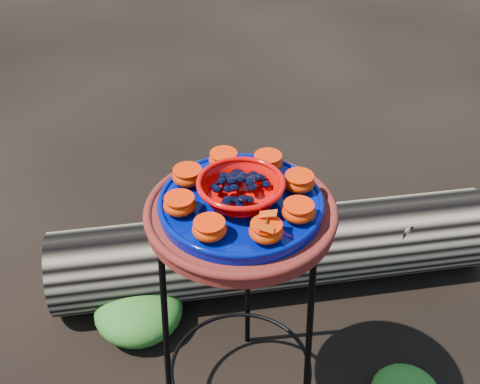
# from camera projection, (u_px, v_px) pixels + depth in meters

# --- Properties ---
(plant_stand) EXTENTS (0.44, 0.44, 0.70)m
(plant_stand) POSITION_uv_depth(u_px,v_px,m) (241.00, 321.00, 1.60)
(plant_stand) COLOR black
(plant_stand) RESTS_ON ground
(terracotta_saucer) EXTENTS (0.43, 0.43, 0.04)m
(terracotta_saucer) POSITION_uv_depth(u_px,v_px,m) (241.00, 215.00, 1.38)
(terracotta_saucer) COLOR #62100C
(terracotta_saucer) RESTS_ON plant_stand
(cobalt_plate) EXTENTS (0.37, 0.37, 0.02)m
(cobalt_plate) POSITION_uv_depth(u_px,v_px,m) (241.00, 204.00, 1.36)
(cobalt_plate) COLOR #000B55
(cobalt_plate) RESTS_ON terracotta_saucer
(red_bowl) EXTENTS (0.19, 0.19, 0.05)m
(red_bowl) POSITION_uv_depth(u_px,v_px,m) (241.00, 191.00, 1.34)
(red_bowl) COLOR #C50502
(red_bowl) RESTS_ON cobalt_plate
(glass_gems) EXTENTS (0.14, 0.14, 0.02)m
(glass_gems) POSITION_uv_depth(u_px,v_px,m) (241.00, 177.00, 1.32)
(glass_gems) COLOR black
(glass_gems) RESTS_ON red_bowl
(orange_half_0) EXTENTS (0.07, 0.07, 0.04)m
(orange_half_0) POSITION_uv_depth(u_px,v_px,m) (266.00, 231.00, 1.24)
(orange_half_0) COLOR red
(orange_half_0) RESTS_ON cobalt_plate
(orange_half_1) EXTENTS (0.07, 0.07, 0.04)m
(orange_half_1) POSITION_uv_depth(u_px,v_px,m) (298.00, 212.00, 1.29)
(orange_half_1) COLOR red
(orange_half_1) RESTS_ON cobalt_plate
(orange_half_2) EXTENTS (0.07, 0.07, 0.04)m
(orange_half_2) POSITION_uv_depth(u_px,v_px,m) (299.00, 182.00, 1.38)
(orange_half_2) COLOR red
(orange_half_2) RESTS_ON cobalt_plate
(orange_half_3) EXTENTS (0.07, 0.07, 0.04)m
(orange_half_3) POSITION_uv_depth(u_px,v_px,m) (268.00, 162.00, 1.44)
(orange_half_3) COLOR red
(orange_half_3) RESTS_ON cobalt_plate
(orange_half_4) EXTENTS (0.07, 0.07, 0.04)m
(orange_half_4) POSITION_uv_depth(u_px,v_px,m) (224.00, 160.00, 1.45)
(orange_half_4) COLOR red
(orange_half_4) RESTS_ON cobalt_plate
(orange_half_5) EXTENTS (0.07, 0.07, 0.04)m
(orange_half_5) POSITION_uv_depth(u_px,v_px,m) (188.00, 176.00, 1.39)
(orange_half_5) COLOR red
(orange_half_5) RESTS_ON cobalt_plate
(orange_half_6) EXTENTS (0.07, 0.07, 0.04)m
(orange_half_6) POSITION_uv_depth(u_px,v_px,m) (180.00, 205.00, 1.31)
(orange_half_6) COLOR red
(orange_half_6) RESTS_ON cobalt_plate
(orange_half_7) EXTENTS (0.07, 0.07, 0.04)m
(orange_half_7) POSITION_uv_depth(u_px,v_px,m) (209.00, 229.00, 1.24)
(orange_half_7) COLOR red
(orange_half_7) RESTS_ON cobalt_plate
(butterfly) EXTENTS (0.09, 0.06, 0.01)m
(butterfly) POSITION_uv_depth(u_px,v_px,m) (266.00, 221.00, 1.22)
(butterfly) COLOR red
(butterfly) RESTS_ON orange_half_0
(driftwood_log) EXTENTS (1.58, 0.79, 0.29)m
(driftwood_log) POSITION_uv_depth(u_px,v_px,m) (273.00, 249.00, 2.13)
(driftwood_log) COLOR black
(driftwood_log) RESTS_ON ground
(foliage_left) EXTENTS (0.29, 0.29, 0.15)m
(foliage_left) POSITION_uv_depth(u_px,v_px,m) (138.00, 310.00, 2.00)
(foliage_left) COLOR #28531B
(foliage_left) RESTS_ON ground
(foliage_back) EXTENTS (0.34, 0.34, 0.17)m
(foliage_back) POSITION_uv_depth(u_px,v_px,m) (202.00, 241.00, 2.25)
(foliage_back) COLOR #28531B
(foliage_back) RESTS_ON ground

